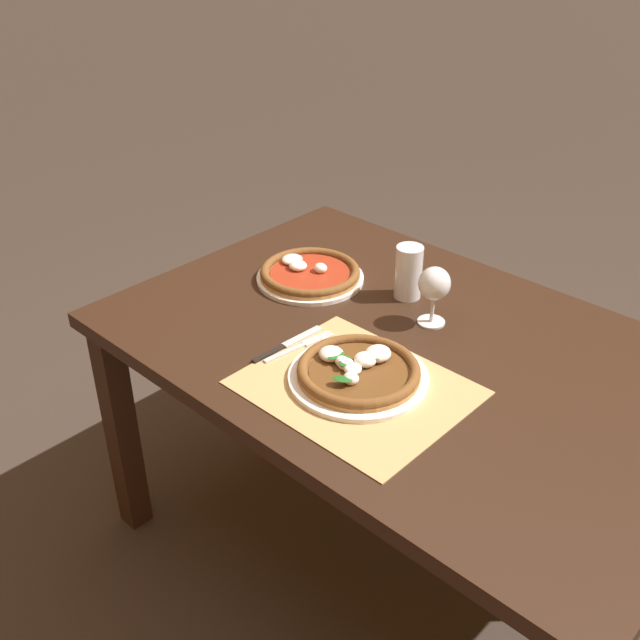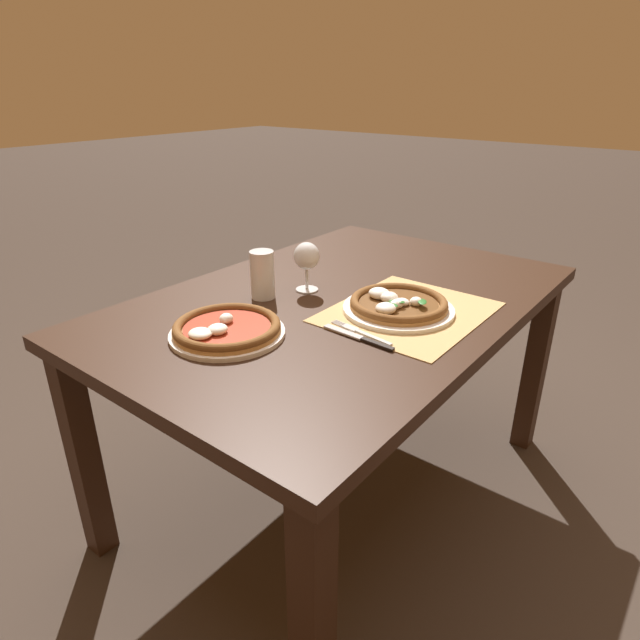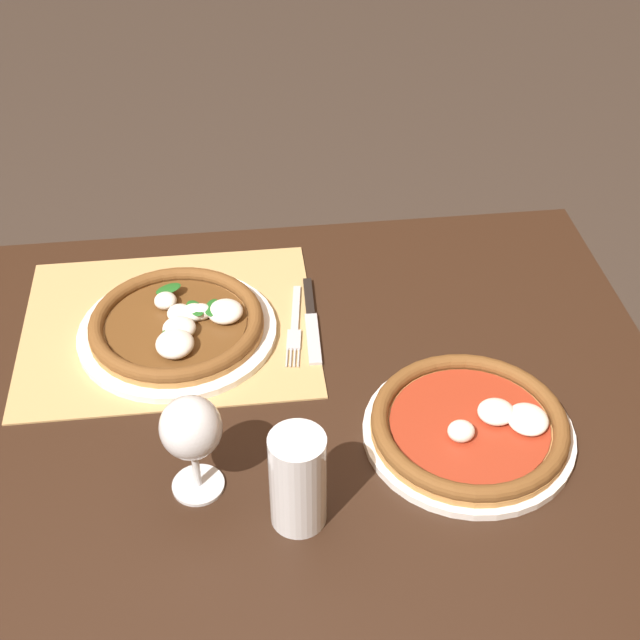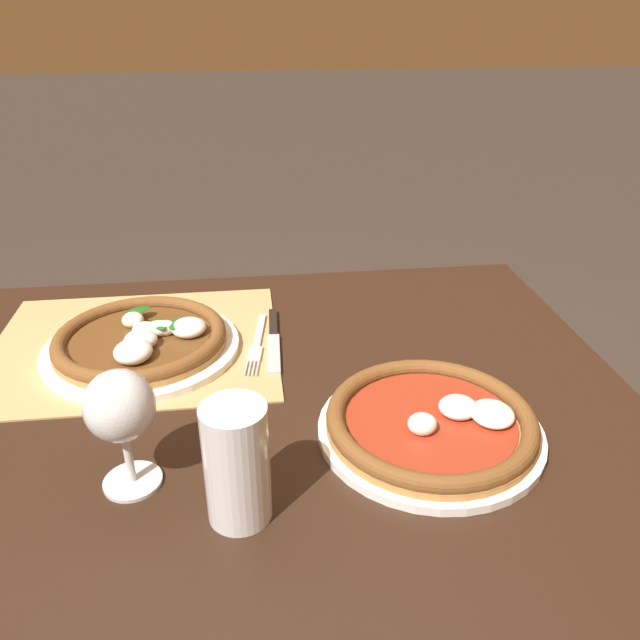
{
  "view_description": "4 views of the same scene",
  "coord_description": "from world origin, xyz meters",
  "views": [
    {
      "loc": [
        0.87,
        -1.24,
        1.73
      ],
      "look_at": [
        -0.14,
        -0.17,
        0.83
      ],
      "focal_mm": 42.0,
      "sensor_mm": 36.0,
      "label": 1
    },
    {
      "loc": [
        -1.23,
        -0.88,
        1.34
      ],
      "look_at": [
        -0.26,
        -0.12,
        0.79
      ],
      "focal_mm": 30.0,
      "sensor_mm": 36.0,
      "label": 2
    },
    {
      "loc": [
        -0.09,
        0.91,
        1.67
      ],
      "look_at": [
        -0.21,
        -0.11,
        0.82
      ],
      "focal_mm": 50.0,
      "sensor_mm": 36.0,
      "label": 3
    },
    {
      "loc": [
        -0.17,
        0.71,
        1.26
      ],
      "look_at": [
        -0.27,
        -0.08,
        0.84
      ],
      "focal_mm": 35.0,
      "sensor_mm": 36.0,
      "label": 4
    }
  ],
  "objects": [
    {
      "name": "dining_table",
      "position": [
        0.0,
        0.0,
        0.65
      ],
      "size": [
        1.46,
        0.97,
        0.74
      ],
      "color": "black",
      "rests_on": "ground"
    },
    {
      "name": "paper_placemat",
      "position": [
        0.02,
        -0.22,
        0.74
      ],
      "size": [
        0.47,
        0.39,
        0.0
      ],
      "primitive_type": "cube",
      "color": "tan",
      "rests_on": "dining_table"
    },
    {
      "name": "pizza_near",
      "position": [
        0.0,
        -0.19,
        0.76
      ],
      "size": [
        0.32,
        0.32,
        0.05
      ],
      "color": "white",
      "rests_on": "paper_placemat"
    },
    {
      "name": "pizza_far",
      "position": [
        -0.4,
        0.07,
        0.76
      ],
      "size": [
        0.3,
        0.3,
        0.05
      ],
      "color": "white",
      "rests_on": "dining_table"
    },
    {
      "name": "wine_glass",
      "position": [
        -0.02,
        0.12,
        0.85
      ],
      "size": [
        0.08,
        0.08,
        0.16
      ],
      "color": "silver",
      "rests_on": "dining_table"
    },
    {
      "name": "pint_glass",
      "position": [
        -0.15,
        0.18,
        0.81
      ],
      "size": [
        0.07,
        0.07,
        0.15
      ],
      "color": "silver",
      "rests_on": "dining_table"
    },
    {
      "name": "fork",
      "position": [
        -0.18,
        -0.19,
        0.75
      ],
      "size": [
        0.04,
        0.2,
        0.0
      ],
      "color": "#B7B7BC",
      "rests_on": "paper_placemat"
    },
    {
      "name": "knife",
      "position": [
        -0.21,
        -0.2,
        0.75
      ],
      "size": [
        0.03,
        0.22,
        0.01
      ],
      "color": "black",
      "rests_on": "paper_placemat"
    }
  ]
}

